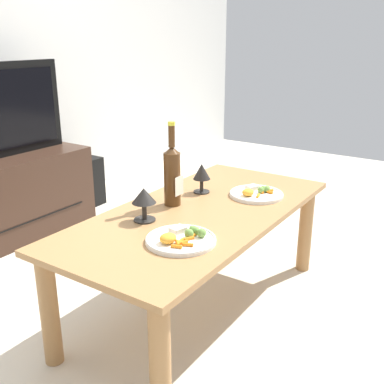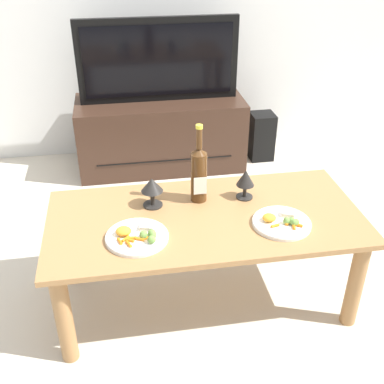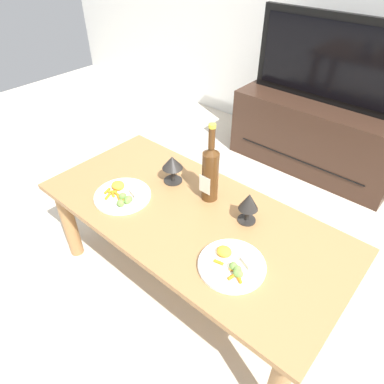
% 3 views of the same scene
% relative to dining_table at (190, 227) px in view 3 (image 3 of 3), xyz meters
% --- Properties ---
extents(ground_plane, '(6.40, 6.40, 0.00)m').
position_rel_dining_table_xyz_m(ground_plane, '(0.00, 0.00, -0.40)').
color(ground_plane, beige).
extents(dining_table, '(1.37, 0.65, 0.48)m').
position_rel_dining_table_xyz_m(dining_table, '(0.00, 0.00, 0.00)').
color(dining_table, '#9E7042').
rests_on(dining_table, ground_plane).
extents(tv_stand, '(1.16, 0.49, 0.50)m').
position_rel_dining_table_xyz_m(tv_stand, '(-0.05, 1.44, -0.15)').
color(tv_stand, '#382319').
rests_on(tv_stand, ground_plane).
extents(tv_screen, '(1.07, 0.05, 0.55)m').
position_rel_dining_table_xyz_m(tv_screen, '(-0.05, 1.43, 0.37)').
color(tv_screen, black).
rests_on(tv_screen, tv_stand).
extents(wine_bottle, '(0.07, 0.07, 0.37)m').
position_rel_dining_table_xyz_m(wine_bottle, '(-0.01, 0.14, 0.22)').
color(wine_bottle, '#4C2D14').
rests_on(wine_bottle, dining_table).
extents(goblet_left, '(0.10, 0.10, 0.14)m').
position_rel_dining_table_xyz_m(goblet_left, '(-0.22, 0.12, 0.18)').
color(goblet_left, black).
rests_on(goblet_left, dining_table).
extents(goblet_right, '(0.08, 0.08, 0.14)m').
position_rel_dining_table_xyz_m(goblet_right, '(0.21, 0.12, 0.18)').
color(goblet_right, black).
rests_on(goblet_right, dining_table).
extents(dinner_plate_left, '(0.26, 0.26, 0.05)m').
position_rel_dining_table_xyz_m(dinner_plate_left, '(-0.30, -0.12, 0.09)').
color(dinner_plate_left, white).
rests_on(dinner_plate_left, dining_table).
extents(dinner_plate_right, '(0.25, 0.25, 0.04)m').
position_rel_dining_table_xyz_m(dinner_plate_right, '(0.31, -0.12, 0.09)').
color(dinner_plate_right, white).
rests_on(dinner_plate_right, dining_table).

